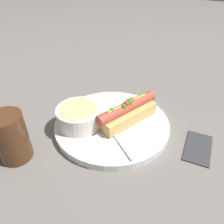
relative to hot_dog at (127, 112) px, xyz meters
name	(u,v)px	position (x,y,z in m)	size (l,w,h in m)	color
ground_plane	(112,127)	(-0.02, 0.03, -0.04)	(4.00, 4.00, 0.00)	slate
dinner_plate	(112,124)	(-0.02, 0.03, -0.03)	(0.29, 0.29, 0.02)	white
hot_dog	(127,112)	(0.00, 0.00, 0.00)	(0.17, 0.11, 0.06)	#DBAD60
soup_bowl	(79,116)	(-0.07, 0.10, 0.00)	(0.11, 0.11, 0.05)	silver
spoon	(110,127)	(-0.05, 0.02, -0.02)	(0.11, 0.14, 0.01)	#B7B7BC
drinking_glass	(11,137)	(-0.21, 0.17, 0.01)	(0.07, 0.07, 0.11)	#4C2D19
napkin	(198,147)	(0.00, -0.18, -0.04)	(0.11, 0.07, 0.01)	#333338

